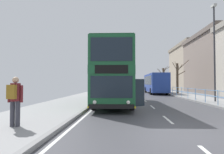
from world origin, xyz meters
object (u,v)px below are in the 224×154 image
double_decker_bus_main (114,76)px  background_building_01 (203,67)px  bare_tree_far_02 (178,77)px  street_lamp_far_side (214,45)px  pedestrian_with_backpack (15,97)px  bare_tree_far_01 (163,78)px  background_bus_far_lane (155,83)px

double_decker_bus_main → background_building_01: 36.59m
bare_tree_far_02 → background_building_01: size_ratio=0.31×
street_lamp_far_side → background_building_01: (10.64, 30.11, 0.45)m
pedestrian_with_backpack → bare_tree_far_01: bearing=71.1°
bare_tree_far_02 → background_building_01: 19.48m
bare_tree_far_01 → bare_tree_far_02: 11.68m
bare_tree_far_01 → street_lamp_far_side: bearing=-91.7°
bare_tree_far_01 → background_building_01: (9.88, 4.78, 2.61)m
street_lamp_far_side → background_building_01: bearing=70.5°
bare_tree_far_02 → double_decker_bus_main: bearing=-121.3°
background_building_01 → street_lamp_far_side: bearing=-109.5°
pedestrian_with_backpack → street_lamp_far_side: 15.79m
bare_tree_far_01 → background_bus_far_lane: bearing=-107.9°
double_decker_bus_main → pedestrian_with_backpack: bearing=-108.2°
double_decker_bus_main → bare_tree_far_01: size_ratio=2.32×
double_decker_bus_main → bare_tree_far_02: bearing=58.7°
double_decker_bus_main → street_lamp_far_side: (8.35, 1.02, 2.55)m
background_building_01 → bare_tree_far_01: bearing=-154.2°
pedestrian_with_backpack → bare_tree_far_02: bare_tree_far_02 is taller
double_decker_bus_main → bare_tree_far_02: (8.92, 14.67, 0.33)m
double_decker_bus_main → background_bus_far_lane: (5.79, 16.03, -0.59)m
background_bus_far_lane → street_lamp_far_side: street_lamp_far_side is taller
double_decker_bus_main → pedestrian_with_backpack: (-3.05, -9.27, -1.11)m
background_bus_far_lane → background_building_01: size_ratio=0.64×
pedestrian_with_backpack → double_decker_bus_main: bearing=71.8°
pedestrian_with_backpack → bare_tree_far_01: (12.16, 35.62, 1.50)m
bare_tree_far_02 → background_bus_far_lane: bearing=156.5°
street_lamp_far_side → bare_tree_far_02: bearing=87.6°
double_decker_bus_main → background_building_01: size_ratio=0.72×
background_bus_far_lane → street_lamp_far_side: (2.56, -15.01, 3.14)m
double_decker_bus_main → bare_tree_far_01: 27.88m
bare_tree_far_01 → bare_tree_far_02: size_ratio=1.01×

